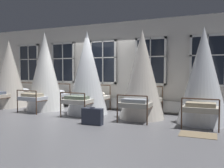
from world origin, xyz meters
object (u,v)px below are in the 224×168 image
(cot_second, at_px, (45,72))
(cot_third, at_px, (87,74))
(cot_first, at_px, (9,75))
(cot_fifth, at_px, (203,77))
(cot_fourth, at_px, (142,75))
(suitcase_dark, at_px, (92,116))

(cot_second, distance_m, cot_third, 1.78)
(cot_third, bearing_deg, cot_first, 88.44)
(cot_first, height_order, cot_fifth, cot_fifth)
(cot_first, xyz_separation_m, cot_second, (1.78, 0.01, 0.10))
(cot_fourth, xyz_separation_m, cot_fifth, (1.73, -0.02, -0.02))
(cot_second, bearing_deg, cot_fourth, -87.96)
(cot_third, relative_size, cot_fourth, 1.03)
(cot_fourth, bearing_deg, cot_first, 89.16)
(cot_first, relative_size, cot_fourth, 0.98)
(cot_fifth, xyz_separation_m, suitcase_dark, (-2.62, -1.44, -1.04))
(cot_third, xyz_separation_m, cot_fifth, (3.62, 0.04, -0.06))
(cot_third, relative_size, cot_fifth, 1.05)
(cot_second, relative_size, suitcase_dark, 4.91)
(cot_fifth, bearing_deg, cot_fourth, 88.03)
(cot_fourth, bearing_deg, cot_third, 90.14)
(suitcase_dark, bearing_deg, cot_first, 159.15)
(cot_first, xyz_separation_m, cot_third, (3.56, 0.00, 0.06))
(cot_third, height_order, cot_fourth, cot_third)
(cot_first, distance_m, cot_second, 1.79)
(cot_third, xyz_separation_m, suitcase_dark, (1.00, -1.40, -1.10))
(cot_third, distance_m, cot_fifth, 3.62)
(cot_fourth, xyz_separation_m, suitcase_dark, (-0.89, -1.45, -1.06))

